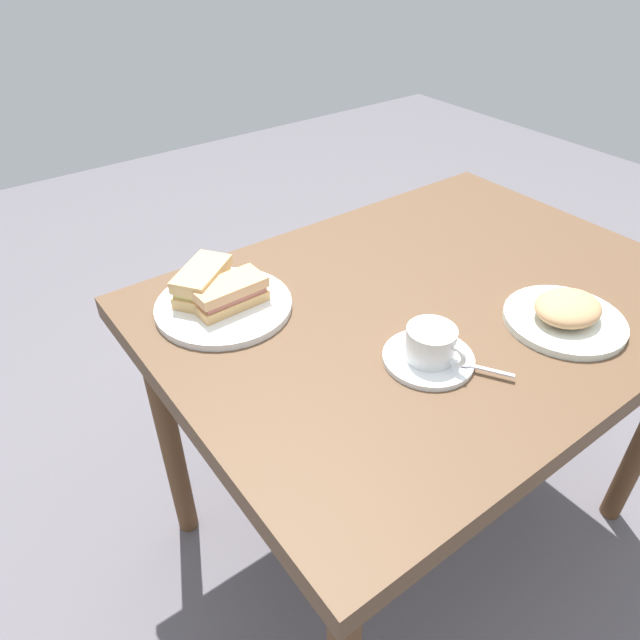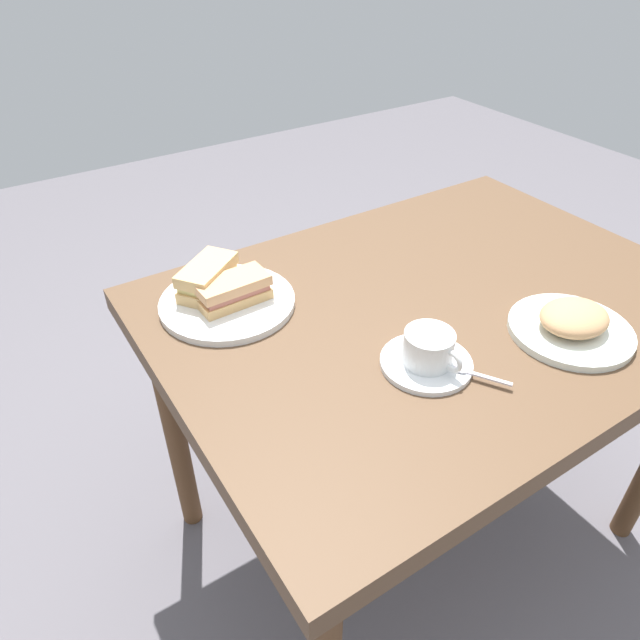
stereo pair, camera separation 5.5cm
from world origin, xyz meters
TOP-DOWN VIEW (x-y plane):
  - ground_plane at (0.00, 0.00)m, footprint 6.00×6.00m
  - dining_table at (0.00, 0.00)m, footprint 1.09×0.79m
  - sandwich_plate at (-0.36, 0.21)m, footprint 0.26×0.26m
  - sandwich_front at (-0.35, 0.20)m, footprint 0.14×0.07m
  - sandwich_back at (-0.37, 0.26)m, footprint 0.15×0.13m
  - coffee_saucer at (-0.15, -0.14)m, footprint 0.16×0.16m
  - coffee_cup at (-0.15, -0.14)m, footprint 0.09×0.11m
  - spoon at (-0.11, -0.20)m, footprint 0.06×0.09m
  - side_plate at (0.13, -0.21)m, footprint 0.22×0.22m
  - side_food_pile at (0.13, -0.21)m, footprint 0.13×0.11m

SIDE VIEW (x-z plane):
  - ground_plane at x=0.00m, z-range 0.00..0.00m
  - dining_table at x=0.00m, z-range 0.29..1.03m
  - coffee_saucer at x=-0.15m, z-range 0.74..0.75m
  - sandwich_plate at x=-0.36m, z-range 0.74..0.75m
  - side_plate at x=0.13m, z-range 0.74..0.75m
  - spoon at x=-0.11m, z-range 0.75..0.75m
  - side_food_pile at x=0.13m, z-range 0.75..0.80m
  - sandwich_front at x=-0.35m, z-range 0.75..0.80m
  - coffee_cup at x=-0.15m, z-range 0.75..0.81m
  - sandwich_back at x=-0.37m, z-range 0.75..0.81m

